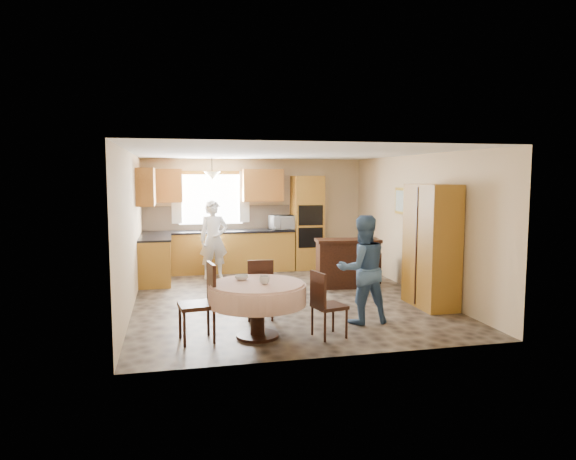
% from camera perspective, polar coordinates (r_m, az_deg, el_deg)
% --- Properties ---
extents(floor, '(5.00, 6.00, 0.01)m').
position_cam_1_polar(floor, '(9.01, -0.57, -7.55)').
color(floor, '#6B5B4B').
rests_on(floor, ground).
extents(ceiling, '(5.00, 6.00, 0.01)m').
position_cam_1_polar(ceiling, '(8.77, -0.59, 8.53)').
color(ceiling, white).
rests_on(ceiling, wall_back).
extents(wall_back, '(5.00, 0.02, 2.50)m').
position_cam_1_polar(wall_back, '(11.74, -3.68, 1.78)').
color(wall_back, tan).
rests_on(wall_back, floor).
extents(wall_front, '(5.00, 0.02, 2.50)m').
position_cam_1_polar(wall_front, '(5.93, 5.59, -2.39)').
color(wall_front, tan).
rests_on(wall_front, floor).
extents(wall_left, '(0.02, 6.00, 2.50)m').
position_cam_1_polar(wall_left, '(8.63, -17.02, 0.00)').
color(wall_left, tan).
rests_on(wall_left, floor).
extents(wall_right, '(0.02, 6.00, 2.50)m').
position_cam_1_polar(wall_right, '(9.65, 14.09, 0.69)').
color(wall_right, tan).
rests_on(wall_right, floor).
extents(window, '(1.40, 0.03, 1.10)m').
position_cam_1_polar(window, '(11.59, -8.58, 3.40)').
color(window, white).
rests_on(window, wall_back).
extents(curtain_left, '(0.22, 0.02, 1.15)m').
position_cam_1_polar(curtain_left, '(11.50, -12.30, 3.56)').
color(curtain_left, white).
rests_on(curtain_left, wall_back).
extents(curtain_right, '(0.22, 0.02, 1.15)m').
position_cam_1_polar(curtain_right, '(11.62, -4.86, 3.70)').
color(curtain_right, white).
rests_on(curtain_right, wall_back).
extents(base_cab_back, '(3.30, 0.60, 0.88)m').
position_cam_1_polar(base_cab_back, '(11.43, -7.63, -2.46)').
color(base_cab_back, '#BA8431').
rests_on(base_cab_back, floor).
extents(counter_back, '(3.30, 0.64, 0.04)m').
position_cam_1_polar(counter_back, '(11.37, -7.66, -0.17)').
color(counter_back, black).
rests_on(counter_back, base_cab_back).
extents(base_cab_left, '(0.60, 1.20, 0.88)m').
position_cam_1_polar(base_cab_left, '(10.50, -14.54, -3.35)').
color(base_cab_left, '#BA8431').
rests_on(base_cab_left, floor).
extents(counter_left, '(0.64, 1.20, 0.04)m').
position_cam_1_polar(counter_left, '(10.44, -14.61, -0.86)').
color(counter_left, black).
rests_on(counter_left, base_cab_left).
extents(backsplash, '(3.30, 0.02, 0.55)m').
position_cam_1_polar(backsplash, '(11.64, -7.81, 1.35)').
color(backsplash, '#CAAE8F').
rests_on(backsplash, wall_back).
extents(wall_cab_left, '(0.85, 0.33, 0.72)m').
position_cam_1_polar(wall_cab_left, '(11.40, -13.83, 4.81)').
color(wall_cab_left, '#C97D32').
rests_on(wall_cab_left, wall_back).
extents(wall_cab_right, '(0.90, 0.33, 0.72)m').
position_cam_1_polar(wall_cab_right, '(11.58, -2.84, 4.99)').
color(wall_cab_right, '#C97D32').
rests_on(wall_cab_right, wall_back).
extents(wall_cab_side, '(0.33, 1.20, 0.72)m').
position_cam_1_polar(wall_cab_side, '(10.38, -15.50, 4.67)').
color(wall_cab_side, '#C97D32').
rests_on(wall_cab_side, wall_left).
extents(oven_tower, '(0.66, 0.62, 2.12)m').
position_cam_1_polar(oven_tower, '(11.70, 2.14, 0.83)').
color(oven_tower, '#BA8431').
rests_on(oven_tower, floor).
extents(oven_upper, '(0.56, 0.01, 0.45)m').
position_cam_1_polar(oven_upper, '(11.38, 2.55, 1.65)').
color(oven_upper, black).
rests_on(oven_upper, oven_tower).
extents(oven_lower, '(0.56, 0.01, 0.45)m').
position_cam_1_polar(oven_lower, '(11.43, 2.54, -0.85)').
color(oven_lower, black).
rests_on(oven_lower, oven_tower).
extents(pendant, '(0.36, 0.36, 0.18)m').
position_cam_1_polar(pendant, '(11.10, -8.43, 5.98)').
color(pendant, beige).
rests_on(pendant, ceiling).
extents(sideboard, '(1.26, 0.63, 0.87)m').
position_cam_1_polar(sideboard, '(9.86, 6.65, -3.84)').
color(sideboard, '#32180D').
rests_on(sideboard, floor).
extents(space_heater, '(0.48, 0.36, 0.61)m').
position_cam_1_polar(space_heater, '(10.28, 8.82, -4.20)').
color(space_heater, black).
rests_on(space_heater, floor).
extents(cupboard, '(0.52, 1.04, 1.98)m').
position_cam_1_polar(cupboard, '(8.60, 15.64, -1.71)').
color(cupboard, '#BA8431').
rests_on(cupboard, floor).
extents(dining_table, '(1.28, 1.28, 0.73)m').
position_cam_1_polar(dining_table, '(6.77, -3.44, -7.22)').
color(dining_table, '#32180D').
rests_on(dining_table, floor).
extents(chair_left, '(0.49, 0.49, 1.00)m').
position_cam_1_polar(chair_left, '(6.72, -9.45, -7.48)').
color(chair_left, '#32180D').
rests_on(chair_left, floor).
extents(chair_back, '(0.42, 0.42, 0.91)m').
position_cam_1_polar(chair_back, '(7.58, -3.13, -6.27)').
color(chair_back, '#32180D').
rests_on(chair_back, floor).
extents(chair_right, '(0.46, 0.46, 0.88)m').
position_cam_1_polar(chair_right, '(6.78, 4.09, -7.89)').
color(chair_right, '#32180D').
rests_on(chair_right, floor).
extents(framed_picture, '(0.06, 0.61, 0.51)m').
position_cam_1_polar(framed_picture, '(10.08, 12.63, 3.15)').
color(framed_picture, gold).
rests_on(framed_picture, wall_right).
extents(microwave, '(0.62, 0.46, 0.31)m').
position_cam_1_polar(microwave, '(11.52, -0.56, 0.85)').
color(microwave, silver).
rests_on(microwave, counter_back).
extents(person_sink, '(0.63, 0.45, 1.62)m').
position_cam_1_polar(person_sink, '(10.67, -8.25, -1.08)').
color(person_sink, silver).
rests_on(person_sink, floor).
extents(person_dining, '(0.78, 0.62, 1.56)m').
position_cam_1_polar(person_dining, '(7.47, 8.27, -4.34)').
color(person_dining, '#3E5E88').
rests_on(person_dining, floor).
extents(bowl_sideboard, '(0.23, 0.23, 0.05)m').
position_cam_1_polar(bowl_sideboard, '(9.69, 4.72, -1.25)').
color(bowl_sideboard, '#B2B2B2').
rests_on(bowl_sideboard, sideboard).
extents(bottle_sideboard, '(0.12, 0.12, 0.28)m').
position_cam_1_polar(bottle_sideboard, '(9.94, 9.09, -0.45)').
color(bottle_sideboard, silver).
rests_on(bottle_sideboard, sideboard).
extents(cup_table, '(0.14, 0.14, 0.10)m').
position_cam_1_polar(cup_table, '(6.64, -2.64, -5.58)').
color(cup_table, '#B2B2B2').
rests_on(cup_table, dining_table).
extents(bowl_table, '(0.21, 0.21, 0.06)m').
position_cam_1_polar(bowl_table, '(6.93, -5.18, -5.30)').
color(bowl_table, '#B2B2B2').
rests_on(bowl_table, dining_table).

